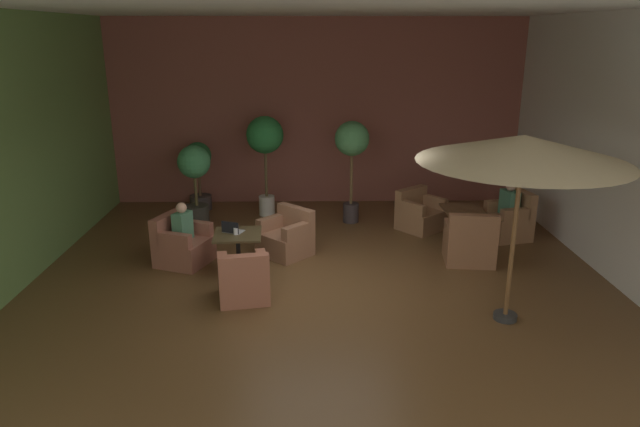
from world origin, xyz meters
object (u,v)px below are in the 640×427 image
armchair_front_left_south (182,246)px  potted_tree_left_corner (199,168)px  cafe_table_front_right (462,217)px  patio_umbrella_tall_red (523,149)px  cafe_table_front_left (238,242)px  armchair_front_left_east (286,238)px  armchair_front_left_north (243,280)px  armchair_front_right_south (509,221)px  armchair_front_right_east (470,244)px  potted_tree_mid_right (195,176)px  patron_blue_shirt (509,201)px  potted_tree_right_corner (352,147)px  open_laptop (232,230)px  armchair_front_right_north (420,215)px  patron_by_window (183,224)px  potted_tree_mid_left (265,142)px  iced_drink_cup (236,231)px

armchair_front_left_south → potted_tree_left_corner: bearing=94.5°
cafe_table_front_right → patio_umbrella_tall_red: patio_umbrella_tall_red is taller
cafe_table_front_left → armchair_front_left_east: bearing=45.3°
armchair_front_left_north → armchair_front_left_south: size_ratio=0.81×
armchair_front_right_south → armchair_front_right_east: bearing=-131.7°
armchair_front_left_east → potted_tree_mid_right: 2.58m
patron_blue_shirt → patio_umbrella_tall_red: bearing=-108.4°
armchair_front_left_south → potted_tree_right_corner: 3.92m
armchair_front_left_south → open_laptop: size_ratio=2.76×
cafe_table_front_left → potted_tree_left_corner: (-1.25, 3.52, 0.41)m
patio_umbrella_tall_red → potted_tree_left_corner: size_ratio=1.77×
armchair_front_left_north → potted_tree_left_corner: bearing=107.5°
armchair_front_left_north → potted_tree_left_corner: 4.83m
potted_tree_left_corner → potted_tree_right_corner: potted_tree_right_corner is taller
armchair_front_left_east → armchair_front_right_north: 2.92m
armchair_front_left_east → patron_by_window: patron_by_window is taller
cafe_table_front_left → armchair_front_left_south: bearing=158.7°
cafe_table_front_left → armchair_front_left_south: 1.09m
armchair_front_right_south → potted_tree_mid_left: (-4.72, 1.54, 1.25)m
armchair_front_left_east → armchair_front_left_north: bearing=-107.2°
armchair_front_left_north → patron_blue_shirt: size_ratio=1.29×
cafe_table_front_right → open_laptop: (-4.09, -1.27, 0.22)m
cafe_table_front_left → armchair_front_left_east: armchair_front_left_east is taller
armchair_front_left_east → cafe_table_front_right: 3.29m
armchair_front_right_south → patio_umbrella_tall_red: (-1.12, -3.27, 2.02)m
armchair_front_left_south → armchair_front_right_east: armchair_front_right_east is taller
potted_tree_mid_left → patron_by_window: potted_tree_mid_left is taller
potted_tree_right_corner → armchair_front_left_north: bearing=-116.8°
armchair_front_right_north → armchair_front_right_south: (1.60, -0.55, 0.04)m
armchair_front_left_north → armchair_front_right_south: bearing=28.5°
cafe_table_front_left → armchair_front_left_east: (0.75, 0.76, -0.21)m
armchair_front_left_east → iced_drink_cup: size_ratio=9.80×
armchair_front_left_north → potted_tree_left_corner: (-1.44, 4.56, 0.62)m
cafe_table_front_right → potted_tree_mid_right: potted_tree_mid_right is taller
potted_tree_left_corner → patron_blue_shirt: 6.49m
armchair_front_left_south → patron_by_window: bearing=-21.3°
armchair_front_right_east → potted_tree_mid_left: (-3.63, 2.75, 1.26)m
armchair_front_left_north → patron_by_window: (-1.15, 1.42, 0.40)m
potted_tree_mid_left → patron_by_window: 3.09m
armchair_front_left_east → armchair_front_right_south: (4.21, 0.78, 0.03)m
potted_tree_right_corner → open_laptop: 3.39m
armchair_front_left_south → potted_tree_right_corner: size_ratio=0.49×
armchair_front_left_south → patron_blue_shirt: (5.93, 1.14, 0.42)m
armchair_front_left_north → patron_by_window: size_ratio=1.28×
potted_tree_right_corner → armchair_front_left_east: bearing=-125.1°
potted_tree_right_corner → armchair_front_right_south: bearing=-19.2°
armchair_front_left_east → patron_blue_shirt: size_ratio=1.67×
cafe_table_front_left → armchair_front_right_north: armchair_front_right_north is taller
armchair_front_right_east → potted_tree_left_corner: potted_tree_left_corner is taller
armchair_front_right_east → patron_by_window: size_ratio=1.43×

